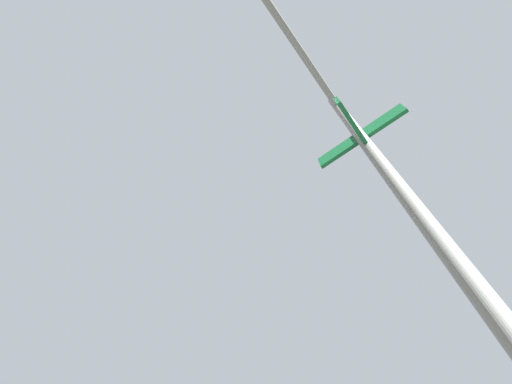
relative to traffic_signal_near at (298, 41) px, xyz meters
name	(u,v)px	position (x,y,z in m)	size (l,w,h in m)	color
traffic_signal_near	(298,41)	(0.00, 0.00, 0.00)	(1.72, 3.22, 6.24)	slate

